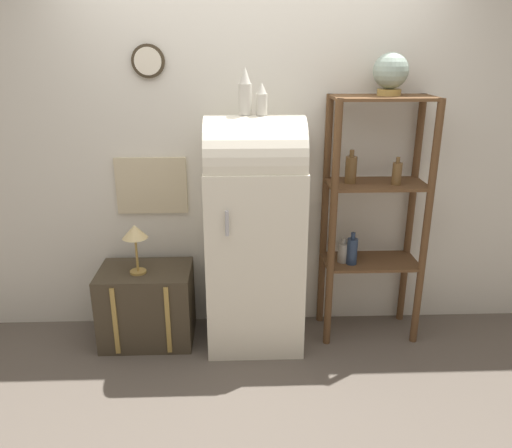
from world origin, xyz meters
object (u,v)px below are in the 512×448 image
Objects in this scene: vase_left at (245,93)px; refrigerator at (255,231)px; suitcase_trunk at (147,305)px; vase_center at (262,100)px; desk_lamp at (135,235)px; globe at (391,72)px.

refrigerator is at bearing -10.47° from vase_left.
vase_left is at bearing -0.84° from suitcase_trunk.
vase_center is at bearing -3.69° from refrigerator.
refrigerator is 0.94m from suitcase_trunk.
refrigerator is 0.90m from vase_left.
desk_lamp is (-0.84, -0.02, -0.87)m from vase_center.
vase_center reaches higher than suitcase_trunk.
globe reaches higher than vase_left.
globe is at bearing 7.18° from refrigerator.
vase_center is 0.58× the size of desk_lamp.
refrigerator is at bearing 176.31° from vase_center.
refrigerator is 0.79m from desk_lamp.
vase_center is (0.81, -0.02, 1.41)m from suitcase_trunk.
globe is 0.84m from vase_center.
suitcase_trunk is 2.42× the size of globe.
refrigerator is 8.04× the size of vase_center.
desk_lamp reaches higher than suitcase_trunk.
vase_center is at bearing -172.24° from globe.
globe is at bearing 7.76° from vase_center.
suitcase_trunk is 1.84× the size of desk_lamp.
suitcase_trunk is 2.26m from globe.
refrigerator is 0.86m from vase_center.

